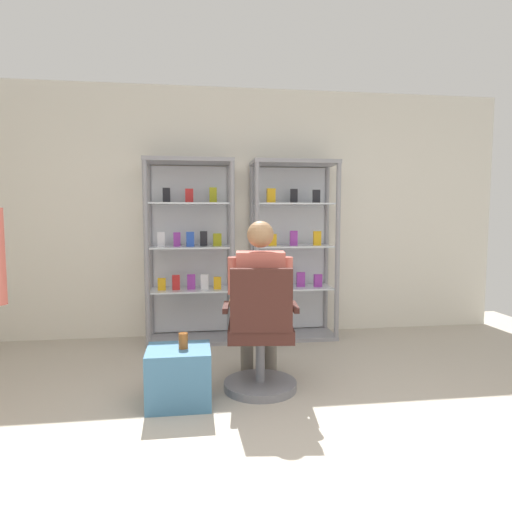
{
  "coord_description": "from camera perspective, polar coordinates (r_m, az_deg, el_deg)",
  "views": [
    {
      "loc": [
        -0.51,
        -1.96,
        1.34
      ],
      "look_at": [
        -0.01,
        1.61,
        1.0
      ],
      "focal_mm": 31.24,
      "sensor_mm": 36.0,
      "label": 1
    }
  ],
  "objects": [
    {
      "name": "storage_crate",
      "position": [
        3.3,
        -9.84,
        -14.91
      ],
      "size": [
        0.44,
        0.39,
        0.4
      ],
      "primitive_type": "cube",
      "color": "teal",
      "rests_on": "ground"
    },
    {
      "name": "display_cabinet_left",
      "position": [
        4.74,
        -8.43,
        0.74
      ],
      "size": [
        0.9,
        0.45,
        1.9
      ],
      "color": "gray",
      "rests_on": "ground"
    },
    {
      "name": "display_cabinet_right",
      "position": [
        4.86,
        4.66,
        0.91
      ],
      "size": [
        0.9,
        0.45,
        1.9
      ],
      "color": "gray",
      "rests_on": "ground"
    },
    {
      "name": "back_wall",
      "position": [
        4.99,
        -2.11,
        5.48
      ],
      "size": [
        6.0,
        0.1,
        2.7
      ],
      "primitive_type": "cube",
      "color": "silver",
      "rests_on": "ground"
    },
    {
      "name": "seated_shopkeeper",
      "position": [
        3.47,
        0.49,
        -5.02
      ],
      "size": [
        0.52,
        0.59,
        1.29
      ],
      "color": "slate",
      "rests_on": "ground"
    },
    {
      "name": "office_chair",
      "position": [
        3.39,
        0.58,
        -10.83
      ],
      "size": [
        0.59,
        0.56,
        0.96
      ],
      "color": "slate",
      "rests_on": "ground"
    },
    {
      "name": "tea_glass",
      "position": [
        3.21,
        -9.29,
        -10.66
      ],
      "size": [
        0.07,
        0.07,
        0.11
      ],
      "primitive_type": "cylinder",
      "color": "brown",
      "rests_on": "storage_crate"
    },
    {
      "name": "ground_plane",
      "position": [
        2.43,
        6.19,
        -28.09
      ],
      "size": [
        7.2,
        7.2,
        0.0
      ],
      "primitive_type": "plane",
      "color": "#B2A899"
    }
  ]
}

